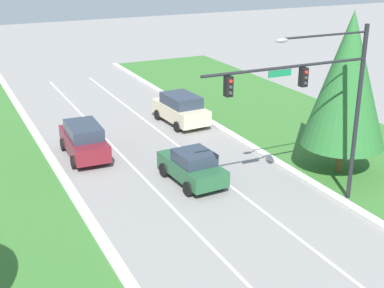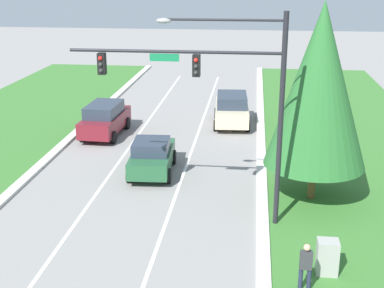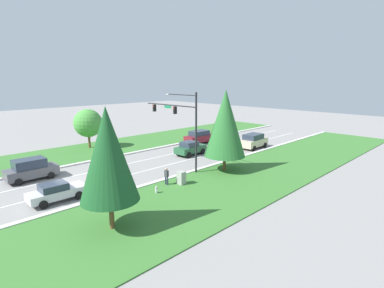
% 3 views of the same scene
% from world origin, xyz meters
% --- Properties ---
extents(traffic_signal_mast, '(8.04, 0.41, 8.30)m').
position_xyz_m(traffic_signal_mast, '(3.91, 10.70, 5.52)').
color(traffic_signal_mast, black).
rests_on(traffic_signal_mast, ground_plane).
extents(burgundy_suv, '(2.27, 4.90, 1.99)m').
position_xyz_m(burgundy_suv, '(-3.76, 21.55, 1.04)').
color(burgundy_suv, maroon).
rests_on(burgundy_suv, ground_plane).
extents(forest_sedan, '(2.29, 4.38, 1.76)m').
position_xyz_m(forest_sedan, '(0.25, 15.66, 0.89)').
color(forest_sedan, '#235633').
rests_on(forest_sedan, ground_plane).
extents(champagne_suv, '(2.47, 4.90, 2.04)m').
position_xyz_m(champagne_suv, '(3.76, 24.71, 1.05)').
color(champagne_suv, beige).
rests_on(champagne_suv, ground_plane).
extents(utility_cabinet, '(0.70, 0.60, 1.27)m').
position_xyz_m(utility_cabinet, '(7.72, 7.18, 0.64)').
color(utility_cabinet, '#9E9E99').
rests_on(utility_cabinet, ground_plane).
extents(pedestrian, '(0.40, 0.22, 1.69)m').
position_xyz_m(pedestrian, '(6.91, 6.10, 0.94)').
color(pedestrian, '#232842').
rests_on(pedestrian, ground_plane).
extents(conifer_near_right_tree, '(4.31, 4.31, 8.56)m').
position_xyz_m(conifer_near_right_tree, '(7.78, 13.32, 5.11)').
color(conifer_near_right_tree, brown).
rests_on(conifer_near_right_tree, ground_plane).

